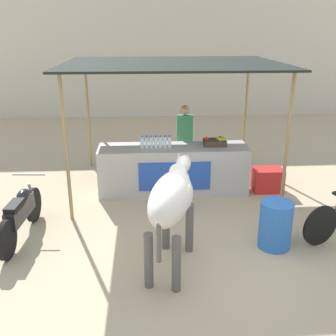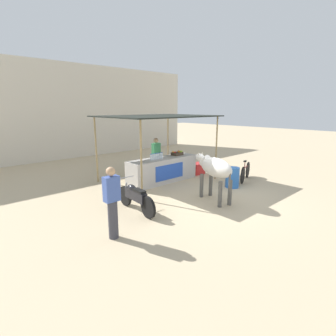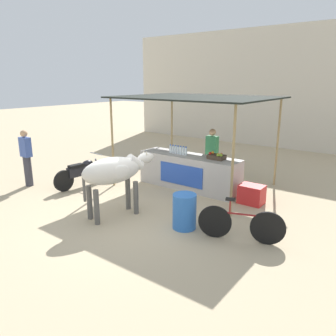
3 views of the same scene
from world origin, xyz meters
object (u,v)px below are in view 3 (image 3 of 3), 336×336
(cooler_box, at_px, (252,194))
(fruit_crate, at_px, (217,157))
(cow, at_px, (115,172))
(water_barrel, at_px, (184,211))
(bicycle_leaning, at_px, (240,224))
(passerby_on_street, at_px, (27,158))
(stall_counter, at_px, (189,172))
(vendor_behind_counter, at_px, (212,156))
(motorcycle_parked, at_px, (82,172))

(cooler_box, bearing_deg, fruit_crate, 172.63)
(fruit_crate, relative_size, cow, 0.24)
(water_barrel, relative_size, cow, 0.40)
(fruit_crate, xyz_separation_m, bicycle_leaning, (1.72, -2.15, -0.69))
(water_barrel, relative_size, passerby_on_street, 0.45)
(fruit_crate, height_order, cow, cow)
(stall_counter, relative_size, cooler_box, 5.00)
(vendor_behind_counter, bearing_deg, fruit_crate, -52.10)
(stall_counter, xyz_separation_m, bicycle_leaning, (2.58, -2.11, -0.13))
(water_barrel, bearing_deg, cow, -166.07)
(stall_counter, bearing_deg, cooler_box, -2.84)
(motorcycle_parked, relative_size, bicycle_leaning, 1.14)
(fruit_crate, bearing_deg, passerby_on_street, -150.05)
(fruit_crate, bearing_deg, stall_counter, -176.98)
(cow, bearing_deg, water_barrel, 13.93)
(water_barrel, xyz_separation_m, bicycle_leaning, (1.18, 0.18, -0.02))
(cooler_box, relative_size, motorcycle_parked, 0.33)
(cow, relative_size, bicycle_leaning, 1.17)
(fruit_crate, height_order, motorcycle_parked, fruit_crate)
(vendor_behind_counter, xyz_separation_m, water_barrel, (1.09, -3.03, -0.48))
(cooler_box, distance_m, bicycle_leaning, 2.11)
(fruit_crate, bearing_deg, bicycle_leaning, -51.30)
(vendor_behind_counter, bearing_deg, water_barrel, -70.18)
(fruit_crate, height_order, vendor_behind_counter, vendor_behind_counter)
(motorcycle_parked, bearing_deg, fruit_crate, 27.44)
(fruit_crate, distance_m, cooler_box, 1.37)
(stall_counter, distance_m, water_barrel, 2.68)
(bicycle_leaning, xyz_separation_m, passerby_on_street, (-6.44, -0.56, 0.50))
(fruit_crate, xyz_separation_m, water_barrel, (0.54, -2.33, -0.66))
(water_barrel, xyz_separation_m, cow, (-1.62, -0.40, 0.66))
(stall_counter, distance_m, motorcycle_parked, 3.10)
(cooler_box, distance_m, motorcycle_parked, 4.82)
(fruit_crate, distance_m, water_barrel, 2.48)
(cooler_box, xyz_separation_m, motorcycle_parked, (-4.53, -1.64, 0.19))
(passerby_on_street, bearing_deg, motorcycle_parked, 36.01)
(fruit_crate, bearing_deg, cooler_box, -7.37)
(fruit_crate, xyz_separation_m, vendor_behind_counter, (-0.55, 0.71, -0.19))
(vendor_behind_counter, bearing_deg, bicycle_leaning, -51.50)
(fruit_crate, xyz_separation_m, passerby_on_street, (-4.71, -2.72, -0.19))
(fruit_crate, xyz_separation_m, cooler_box, (1.10, -0.14, -0.80))
(cooler_box, distance_m, passerby_on_street, 6.39)
(vendor_behind_counter, relative_size, passerby_on_street, 1.00)
(fruit_crate, height_order, passerby_on_street, passerby_on_street)
(stall_counter, relative_size, water_barrel, 4.02)
(fruit_crate, relative_size, passerby_on_street, 0.27)
(vendor_behind_counter, height_order, bicycle_leaning, vendor_behind_counter)
(bicycle_leaning, distance_m, passerby_on_street, 6.48)
(stall_counter, bearing_deg, water_barrel, -58.50)
(stall_counter, bearing_deg, fruit_crate, 3.02)
(motorcycle_parked, height_order, passerby_on_street, passerby_on_street)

